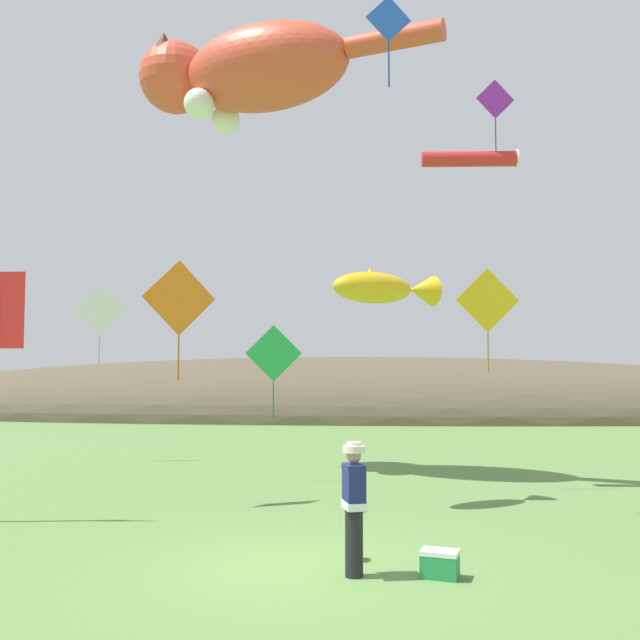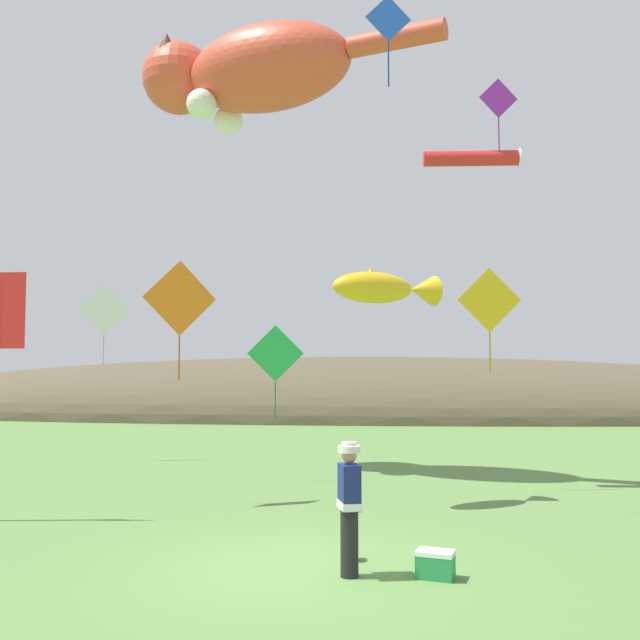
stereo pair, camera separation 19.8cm
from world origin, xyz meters
name	(u,v)px [view 2 (the right image)]	position (x,y,z in m)	size (l,w,h in m)	color
ground_plane	(296,567)	(0.00, 0.00, 0.00)	(120.00, 120.00, 0.00)	#5B8442
distant_hill_ridge	(358,415)	(0.00, 29.96, 0.00)	(60.88, 14.56, 6.46)	brown
festival_attendant	(349,504)	(0.76, -0.38, 0.95)	(0.36, 0.47, 1.77)	black
kite_spool	(352,551)	(0.76, 0.42, 0.13)	(0.17, 0.27, 0.27)	olive
picnic_cooler	(435,564)	(1.89, -0.35, 0.18)	(0.56, 0.45, 0.36)	#268C4C
kite_giant_cat	(248,73)	(-2.30, 8.37, 10.61)	(8.28, 3.93, 2.63)	#E04C33
kite_fish_windsock	(384,288)	(1.28, 4.57, 4.38)	(2.40, 1.82, 0.74)	gold
kite_tube_streamer	(473,158)	(3.39, 6.68, 7.65)	(2.27, 0.49, 0.44)	red
kite_diamond_gold	(489,301)	(3.66, 6.34, 4.26)	(1.46, 0.22, 2.37)	yellow
kite_diamond_orange	(180,299)	(-2.90, 4.21, 4.15)	(1.31, 0.84, 2.45)	orange
kite_diamond_violet	(498,99)	(4.43, 9.26, 10.02)	(1.07, 0.26, 2.00)	purple
kite_diamond_white	(104,310)	(-6.94, 10.38, 4.41)	(1.50, 0.33, 2.43)	white
kite_diamond_blue	(388,20)	(1.37, 3.48, 9.50)	(0.90, 0.24, 1.82)	blue
kite_diamond_green	(275,354)	(-1.34, 7.10, 3.06)	(1.36, 0.20, 2.27)	green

